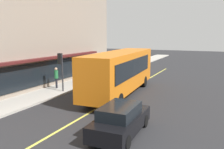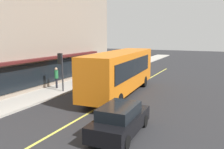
{
  "view_description": "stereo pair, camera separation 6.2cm",
  "coord_description": "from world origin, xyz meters",
  "px_view_note": "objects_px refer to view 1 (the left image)",
  "views": [
    {
      "loc": [
        -16.52,
        -7.41,
        4.87
      ],
      "look_at": [
        1.22,
        0.88,
        1.6
      ],
      "focal_mm": 38.36,
      "sensor_mm": 36.0,
      "label": 1
    },
    {
      "loc": [
        -16.5,
        -7.47,
        4.87
      ],
      "look_at": [
        1.22,
        0.88,
        1.6
      ],
      "focal_mm": 38.36,
      "sensor_mm": 36.0,
      "label": 2
    }
  ],
  "objects_px": {
    "car_black": "(121,120)",
    "pedestrian_waiting": "(56,76)",
    "bus": "(121,70)",
    "traffic_light": "(61,63)"
  },
  "relations": [
    {
      "from": "bus",
      "to": "traffic_light",
      "type": "height_order",
      "value": "bus"
    },
    {
      "from": "traffic_light",
      "to": "car_black",
      "type": "bearing_deg",
      "value": -126.3
    },
    {
      "from": "car_black",
      "to": "traffic_light",
      "type": "bearing_deg",
      "value": 53.7
    },
    {
      "from": "bus",
      "to": "car_black",
      "type": "distance_m",
      "value": 8.21
    },
    {
      "from": "car_black",
      "to": "pedestrian_waiting",
      "type": "height_order",
      "value": "pedestrian_waiting"
    },
    {
      "from": "pedestrian_waiting",
      "to": "bus",
      "type": "bearing_deg",
      "value": -80.51
    },
    {
      "from": "car_black",
      "to": "pedestrian_waiting",
      "type": "bearing_deg",
      "value": 54.02
    },
    {
      "from": "bus",
      "to": "pedestrian_waiting",
      "type": "relative_size",
      "value": 6.08
    },
    {
      "from": "pedestrian_waiting",
      "to": "car_black",
      "type": "bearing_deg",
      "value": -125.98
    },
    {
      "from": "traffic_light",
      "to": "car_black",
      "type": "xyz_separation_m",
      "value": [
        -5.81,
        -7.91,
        -1.79
      ]
    }
  ]
}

